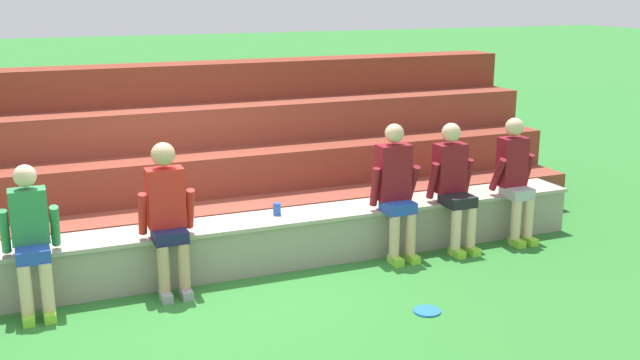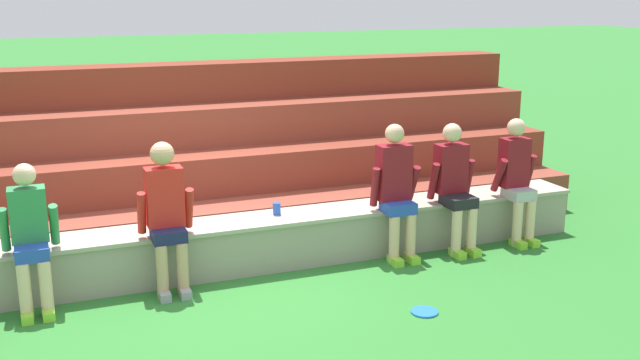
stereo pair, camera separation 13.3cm
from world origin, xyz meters
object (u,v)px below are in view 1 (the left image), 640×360
object	(u,v)px
person_center	(396,187)
plastic_cup_right_end	(277,209)
person_far_left	(31,237)
person_far_right	(515,177)
water_bottle_mid_left	(521,177)
person_left_of_center	(168,213)
frisbee	(427,311)
person_right_of_center	(454,183)

from	to	relation	value
person_center	plastic_cup_right_end	size ratio (longest dim) A/B	11.57
person_far_left	person_far_right	xyz separation A→B (m)	(5.16, 0.02, 0.04)
person_far_right	water_bottle_mid_left	size ratio (longest dim) A/B	5.90
person_left_of_center	frisbee	bearing A→B (deg)	-34.16
frisbee	plastic_cup_right_end	bearing A→B (deg)	115.65
person_far_right	water_bottle_mid_left	xyz separation A→B (m)	(0.33, 0.32, -0.11)
person_left_of_center	water_bottle_mid_left	size ratio (longest dim) A/B	6.03
person_left_of_center	person_center	bearing A→B (deg)	0.32
person_left_of_center	water_bottle_mid_left	bearing A→B (deg)	4.23
person_right_of_center	frisbee	xyz separation A→B (m)	(-1.13, -1.40, -0.74)
person_right_of_center	person_far_right	distance (m)	0.80
person_right_of_center	person_far_left	bearing A→B (deg)	-179.45
person_right_of_center	water_bottle_mid_left	world-z (taller)	person_right_of_center
person_center	water_bottle_mid_left	bearing A→B (deg)	9.29
person_far_left	person_right_of_center	distance (m)	4.36
person_center	frisbee	xyz separation A→B (m)	(-0.41, -1.39, -0.77)
person_left_of_center	plastic_cup_right_end	bearing A→B (deg)	15.68
person_center	water_bottle_mid_left	world-z (taller)	person_center
person_right_of_center	plastic_cup_right_end	bearing A→B (deg)	170.89
person_right_of_center	person_far_right	size ratio (longest dim) A/B	0.99
person_far_left	person_right_of_center	world-z (taller)	person_right_of_center
plastic_cup_right_end	frisbee	world-z (taller)	plastic_cup_right_end
person_center	frisbee	distance (m)	1.64
person_far_right	water_bottle_mid_left	distance (m)	0.47
person_left_of_center	frisbee	xyz separation A→B (m)	(2.02, -1.37, -0.77)
water_bottle_mid_left	frisbee	xyz separation A→B (m)	(-2.26, -1.69, -0.63)
plastic_cup_right_end	person_far_right	bearing A→B (deg)	-7.05
person_far_right	plastic_cup_right_end	size ratio (longest dim) A/B	11.28
water_bottle_mid_left	plastic_cup_right_end	size ratio (longest dim) A/B	1.91
person_left_of_center	frisbee	distance (m)	2.57
person_left_of_center	water_bottle_mid_left	distance (m)	4.30
water_bottle_mid_left	plastic_cup_right_end	xyz separation A→B (m)	(-3.08, 0.02, -0.05)
frisbee	person_far_right	bearing A→B (deg)	35.40
person_left_of_center	frisbee	size ratio (longest dim) A/B	5.86
person_left_of_center	person_far_right	bearing A→B (deg)	-0.04
person_center	person_far_right	size ratio (longest dim) A/B	1.03
frisbee	person_right_of_center	bearing A→B (deg)	51.01
person_right_of_center	frisbee	world-z (taller)	person_right_of_center
person_far_left	person_left_of_center	size ratio (longest dim) A/B	0.93
person_far_left	water_bottle_mid_left	world-z (taller)	person_far_left
person_far_left	person_center	world-z (taller)	person_center
person_left_of_center	plastic_cup_right_end	world-z (taller)	person_left_of_center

